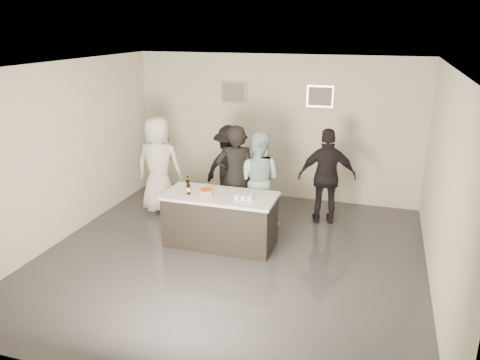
% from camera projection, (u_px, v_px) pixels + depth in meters
% --- Properties ---
extents(floor, '(6.00, 6.00, 0.00)m').
position_uv_depth(floor, '(231.00, 257.00, 7.53)').
color(floor, '#3D3D42').
rests_on(floor, ground).
extents(ceiling, '(6.00, 6.00, 0.00)m').
position_uv_depth(ceiling, '(229.00, 66.00, 6.57)').
color(ceiling, white).
extents(wall_back, '(6.00, 0.04, 3.00)m').
position_uv_depth(wall_back, '(275.00, 128.00, 9.77)').
color(wall_back, silver).
rests_on(wall_back, ground).
extents(wall_front, '(6.00, 0.04, 3.00)m').
position_uv_depth(wall_front, '(128.00, 259.00, 4.33)').
color(wall_front, silver).
rests_on(wall_front, ground).
extents(wall_left, '(0.04, 6.00, 3.00)m').
position_uv_depth(wall_left, '(62.00, 153.00, 7.89)').
color(wall_left, silver).
rests_on(wall_left, ground).
extents(wall_right, '(0.04, 6.00, 3.00)m').
position_uv_depth(wall_right, '(444.00, 188.00, 6.21)').
color(wall_right, silver).
rests_on(wall_right, ground).
extents(picture_left, '(0.54, 0.04, 0.44)m').
position_uv_depth(picture_left, '(234.00, 93.00, 9.77)').
color(picture_left, '#B2B2B7').
rests_on(picture_left, wall_back).
extents(picture_right, '(0.54, 0.04, 0.44)m').
position_uv_depth(picture_right, '(320.00, 96.00, 9.26)').
color(picture_right, '#B2B2B7').
rests_on(picture_right, wall_back).
extents(bar_counter, '(1.86, 0.86, 0.90)m').
position_uv_depth(bar_counter, '(220.00, 220.00, 7.83)').
color(bar_counter, white).
rests_on(bar_counter, ground).
extents(cake, '(0.24, 0.24, 0.08)m').
position_uv_depth(cake, '(206.00, 193.00, 7.66)').
color(cake, '#F5A419').
rests_on(cake, bar_counter).
extents(beer_bottle_a, '(0.07, 0.07, 0.26)m').
position_uv_depth(beer_bottle_a, '(188.00, 182.00, 7.88)').
color(beer_bottle_a, black).
rests_on(beer_bottle_a, bar_counter).
extents(beer_bottle_b, '(0.07, 0.07, 0.26)m').
position_uv_depth(beer_bottle_b, '(188.00, 187.00, 7.66)').
color(beer_bottle_b, black).
rests_on(beer_bottle_b, bar_counter).
extents(tumbler_cluster, '(0.30, 0.19, 0.08)m').
position_uv_depth(tumbler_cluster, '(244.00, 196.00, 7.49)').
color(tumbler_cluster, '#C25F12').
rests_on(tumbler_cluster, bar_counter).
extents(candles, '(0.24, 0.08, 0.01)m').
position_uv_depth(candles, '(201.00, 198.00, 7.53)').
color(candles, pink).
rests_on(candles, bar_counter).
extents(person_main_black, '(0.81, 0.66, 1.92)m').
position_uv_depth(person_main_black, '(236.00, 178.00, 8.30)').
color(person_main_black, black).
rests_on(person_main_black, ground).
extents(person_main_blue, '(0.89, 0.71, 1.78)m').
position_uv_depth(person_main_blue, '(258.00, 180.00, 8.44)').
color(person_main_blue, '#AEDAE3').
rests_on(person_main_blue, ground).
extents(person_guest_left, '(0.95, 0.64, 1.89)m').
position_uv_depth(person_guest_left, '(159.00, 165.00, 9.13)').
color(person_guest_left, white).
rests_on(person_guest_left, ground).
extents(person_guest_right, '(1.13, 0.66, 1.80)m').
position_uv_depth(person_guest_right, '(327.00, 177.00, 8.59)').
color(person_guest_right, black).
rests_on(person_guest_right, ground).
extents(person_guest_back, '(1.28, 0.95, 1.78)m').
position_uv_depth(person_guest_back, '(231.00, 171.00, 8.94)').
color(person_guest_back, black).
rests_on(person_guest_back, ground).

